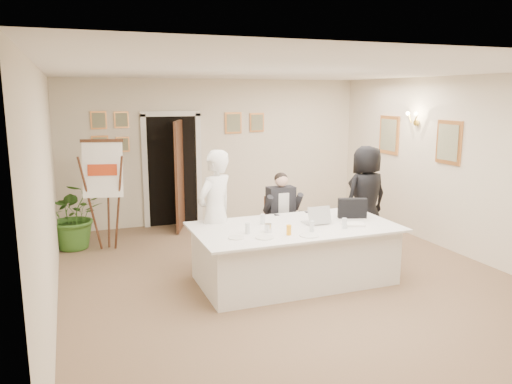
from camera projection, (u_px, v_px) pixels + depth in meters
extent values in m
plane|color=brown|center=(288.00, 278.00, 6.94)|extent=(7.00, 7.00, 0.00)
cube|color=white|center=(291.00, 71.00, 6.40)|extent=(6.00, 7.00, 0.02)
cube|color=beige|center=(216.00, 151.00, 9.88)|extent=(6.00, 0.10, 2.80)
cube|color=beige|center=(499.00, 257.00, 3.45)|extent=(6.00, 0.10, 2.80)
cube|color=beige|center=(48.00, 194.00, 5.63)|extent=(0.10, 7.00, 2.80)
cube|color=beige|center=(466.00, 167.00, 7.71)|extent=(0.10, 7.00, 2.80)
cube|color=black|center=(172.00, 171.00, 9.61)|extent=(0.92, 0.06, 2.10)
cube|color=white|center=(145.00, 173.00, 9.40)|extent=(0.10, 0.06, 2.20)
cube|color=white|center=(199.00, 170.00, 9.76)|extent=(0.10, 0.06, 2.20)
cube|color=#341A10|center=(179.00, 175.00, 9.24)|extent=(0.33, 0.81, 2.02)
cube|color=white|center=(294.00, 254.00, 6.77)|extent=(2.54, 1.27, 0.75)
cube|color=white|center=(295.00, 227.00, 6.69)|extent=(2.72, 1.45, 0.03)
cube|color=white|center=(104.00, 170.00, 7.83)|extent=(0.64, 0.32, 0.87)
imported|color=white|center=(215.00, 213.00, 6.91)|extent=(0.77, 0.71, 1.77)
imported|color=black|center=(366.00, 197.00, 8.22)|extent=(0.90, 0.67, 1.69)
imported|color=#346321|center=(75.00, 215.00, 8.18)|extent=(1.02, 0.88, 1.12)
cube|color=black|center=(352.00, 208.00, 7.10)|extent=(0.42, 0.23, 0.28)
cube|color=white|center=(353.00, 224.00, 6.71)|extent=(0.35, 0.30, 0.03)
cylinder|color=white|center=(236.00, 238.00, 6.11)|extent=(0.23, 0.23, 0.01)
cylinder|color=white|center=(265.00, 237.00, 6.12)|extent=(0.29, 0.29, 0.01)
cylinder|color=white|center=(309.00, 235.00, 6.20)|extent=(0.31, 0.31, 0.01)
cylinder|color=silver|center=(248.00, 228.00, 6.29)|extent=(0.08, 0.08, 0.14)
cylinder|color=silver|center=(312.00, 226.00, 6.40)|extent=(0.08, 0.08, 0.14)
cylinder|color=silver|center=(344.00, 223.00, 6.54)|extent=(0.07, 0.07, 0.14)
cylinder|color=silver|center=(263.00, 219.00, 6.77)|extent=(0.07, 0.07, 0.14)
cylinder|color=#FFA315|center=(289.00, 230.00, 6.24)|extent=(0.07, 0.07, 0.13)
cylinder|color=silver|center=(268.00, 228.00, 6.37)|extent=(0.12, 0.12, 0.11)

